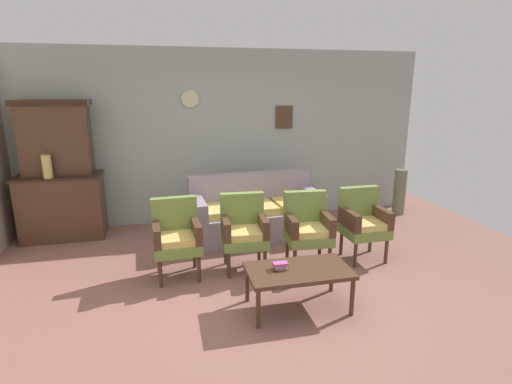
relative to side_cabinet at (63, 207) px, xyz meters
name	(u,v)px	position (x,y,z in m)	size (l,w,h in m)	color
ground_plane	(272,293)	(2.49, -2.25, -0.47)	(7.68, 7.68, 0.00)	#84564C
wall_back_with_decor	(229,137)	(2.49, 0.38, 0.89)	(6.40, 0.09, 2.70)	#939E99
side_cabinet	(63,207)	(0.00, 0.00, 0.00)	(1.16, 0.55, 0.93)	#472D1E
cabinet_upper_hutch	(55,137)	(0.00, 0.08, 0.98)	(0.99, 0.38, 1.03)	#472D1E
vase_on_cabinet	(47,167)	(-0.09, -0.18, 0.62)	(0.12, 0.12, 0.32)	tan
floral_couch	(256,215)	(2.70, -0.59, -0.14)	(1.89, 0.92, 0.90)	gray
armchair_near_cabinet	(176,235)	(1.54, -1.59, 0.03)	(0.54, 0.52, 0.90)	olive
armchair_row_middle	(244,229)	(2.33, -1.58, 0.03)	(0.55, 0.52, 0.90)	olive
armchair_by_doorway	(308,226)	(3.09, -1.67, 0.03)	(0.56, 0.53, 0.90)	olive
armchair_near_couch_end	(363,221)	(3.85, -1.62, 0.03)	(0.53, 0.50, 0.90)	olive
coffee_table	(299,273)	(2.66, -2.58, -0.09)	(1.00, 0.56, 0.42)	#472D1E
book_stack_on_table	(281,266)	(2.49, -2.55, -0.01)	(0.14, 0.11, 0.07)	#8E585B
floor_vase_by_wall	(400,192)	(5.34, -0.10, -0.08)	(0.20, 0.20, 0.77)	#62664B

